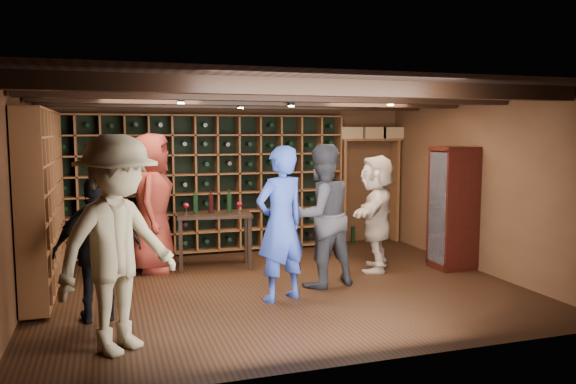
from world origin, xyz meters
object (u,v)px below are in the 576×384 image
object	(u,v)px
man_blue_shirt	(281,224)
guest_khaki	(118,245)
guest_beige	(376,213)
man_grey_suit	(321,216)
guest_red_floral	(152,203)
display_cabinet	(453,210)
tasting_table	(214,219)
guest_woman_black	(98,250)

from	to	relation	value
man_blue_shirt	guest_khaki	size ratio (longest dim) A/B	0.93
man_blue_shirt	guest_beige	distance (m)	2.01
man_grey_suit	guest_beige	xyz separation A→B (m)	(1.07, 0.55, -0.09)
guest_red_floral	guest_khaki	world-z (taller)	same
guest_khaki	display_cabinet	bearing A→B (deg)	-17.78
guest_red_floral	guest_beige	bearing A→B (deg)	-93.20
guest_red_floral	man_blue_shirt	bearing A→B (deg)	-131.62
man_blue_shirt	tasting_table	distance (m)	1.86
man_blue_shirt	guest_khaki	distance (m)	2.12
tasting_table	guest_woman_black	bearing A→B (deg)	-122.79
man_grey_suit	display_cabinet	bearing A→B (deg)	175.33
guest_woman_black	guest_beige	size ratio (longest dim) A/B	0.92
man_grey_suit	tasting_table	world-z (taller)	man_grey_suit
guest_beige	man_blue_shirt	bearing A→B (deg)	-28.14
display_cabinet	man_grey_suit	bearing A→B (deg)	-172.33
man_blue_shirt	guest_red_floral	bearing A→B (deg)	-74.34
man_blue_shirt	guest_beige	bearing A→B (deg)	-169.87
man_blue_shirt	tasting_table	size ratio (longest dim) A/B	1.63
man_blue_shirt	man_grey_suit	xyz separation A→B (m)	(0.68, 0.43, 0.00)
guest_woman_black	man_blue_shirt	bearing A→B (deg)	174.28
guest_woman_black	display_cabinet	bearing A→B (deg)	-178.99
guest_woman_black	guest_red_floral	bearing A→B (deg)	-118.03
guest_red_floral	tasting_table	xyz separation A→B (m)	(0.87, -0.11, -0.27)
display_cabinet	guest_khaki	world-z (taller)	guest_khaki
man_grey_suit	guest_red_floral	world-z (taller)	guest_red_floral
guest_khaki	man_blue_shirt	bearing A→B (deg)	-9.12
display_cabinet	man_blue_shirt	distance (m)	2.94
display_cabinet	man_blue_shirt	xyz separation A→B (m)	(-2.85, -0.72, 0.06)
guest_red_floral	guest_woman_black	size ratio (longest dim) A/B	1.29
guest_woman_black	guest_khaki	bearing A→B (deg)	92.96
guest_red_floral	guest_beige	size ratio (longest dim) A/B	1.19
display_cabinet	guest_khaki	xyz separation A→B (m)	(-4.70, -1.75, 0.13)
guest_beige	guest_khaki	bearing A→B (deg)	-28.28
guest_woman_black	guest_khaki	size ratio (longest dim) A/B	0.77
display_cabinet	guest_red_floral	bearing A→B (deg)	164.20
guest_khaki	tasting_table	size ratio (longest dim) A/B	1.76
guest_woman_black	guest_khaki	xyz separation A→B (m)	(0.19, -0.93, 0.22)
guest_red_floral	tasting_table	world-z (taller)	guest_red_floral
man_grey_suit	guest_red_floral	xyz separation A→B (m)	(-2.01, 1.47, 0.07)
man_grey_suit	tasting_table	size ratio (longest dim) A/B	1.64
man_blue_shirt	tasting_table	bearing A→B (deg)	-94.87
guest_khaki	guest_beige	distance (m)	4.13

